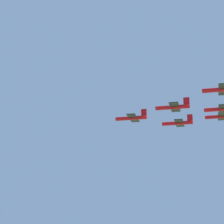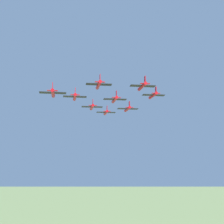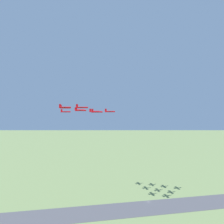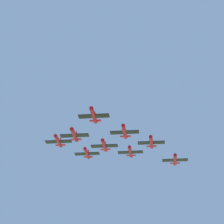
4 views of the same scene
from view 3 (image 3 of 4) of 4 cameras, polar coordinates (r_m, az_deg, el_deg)
name	(u,v)px [view 3 (image 3 of 4)]	position (r m, az deg, el deg)	size (l,w,h in m)	color
ground_plane	(148,202)	(229.70, 11.72, -26.83)	(3000.00, 3000.00, 0.00)	#6B7F4C
runway_strip	(110,211)	(209.29, -0.68, -29.66)	(270.85, 370.06, 0.20)	#47474C
jet_0	(110,112)	(181.90, -0.82, 0.16)	(10.20, 10.42, 3.65)	#B20C14
jet_1	(94,111)	(187.87, -5.90, 0.20)	(10.20, 10.42, 3.65)	#B20C14
jet_2	(97,112)	(170.35, -5.08, 0.06)	(10.20, 10.42, 3.65)	#B20C14
jet_3	(79,110)	(195.24, -10.64, 0.66)	(10.20, 10.42, 3.65)	#B20C14
jet_4	(80,110)	(177.55, -10.32, 0.53)	(10.20, 10.42, 3.65)	#B20C14
jet_5	(81,107)	(159.93, -9.93, 1.49)	(10.20, 10.42, 3.65)	#B20C14
jet_6	(65,112)	(203.81, -15.01, 0.09)	(10.20, 10.42, 3.65)	#B20C14
jet_7	(65,108)	(186.16, -15.12, 1.34)	(10.20, 10.42, 3.65)	#B20C14
jet_8	(64,107)	(168.46, -15.25, 1.49)	(10.20, 10.42, 3.65)	#B20C14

